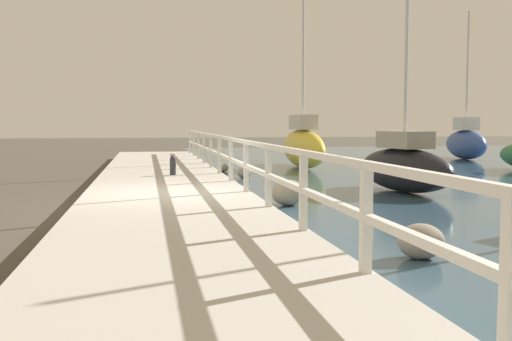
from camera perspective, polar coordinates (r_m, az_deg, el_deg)
The scene contains 11 objects.
ground_plane at distance 12.45m, azimuth -8.33°, elevation -3.66°, with size 120.00×120.00×0.00m, color #4C473D.
dock_walkway at distance 12.43m, azimuth -8.34°, elevation -2.90°, with size 3.44×36.00×0.33m.
railing at distance 12.51m, azimuth -0.94°, elevation 1.29°, with size 0.10×32.50×1.08m.
boulder_downstream at distance 8.12m, azimuth 15.42°, elevation -6.52°, with size 0.62×0.56×0.46m.
boulder_mid_strip at distance 21.69m, azimuth -3.18°, elevation 0.27°, with size 0.40×0.36×0.30m.
boulder_near_dock at distance 12.84m, azimuth 3.08°, elevation -2.13°, with size 0.74×0.66×0.55m.
boulder_far_strip at distance 19.25m, azimuth -1.14°, elevation -0.20°, with size 0.46×0.42×0.35m.
mooring_bollard at distance 16.66m, azimuth -7.92°, elevation 0.50°, with size 0.17×0.17×0.54m.
sailboat_blue at distance 30.90m, azimuth 19.32°, elevation 2.54°, with size 2.03×4.86×7.12m.
sailboat_black at distance 15.74m, azimuth 13.93°, elevation 0.42°, with size 1.83×3.84×6.86m.
sailboat_yellow at distance 23.58m, azimuth 4.47°, elevation 2.35°, with size 1.19×5.97×6.62m.
Camera 1 is at (-0.44, -12.32, 1.77)m, focal length 42.00 mm.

